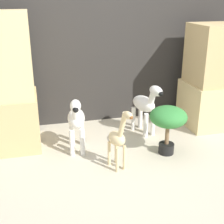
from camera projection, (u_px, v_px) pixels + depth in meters
ground_plane at (139, 169)px, 3.14m from camera, size 14.00×14.00×0.00m
wall_back at (107, 39)px, 4.01m from camera, size 6.40×0.08×2.20m
rock_pillar_left at (7, 85)px, 3.37m from camera, size 0.61×0.63×1.49m
rock_pillar_right at (211, 79)px, 3.98m from camera, size 0.61×0.63×1.31m
zebra_right at (146, 105)px, 3.80m from camera, size 0.29×0.53×0.66m
zebra_left at (76, 120)px, 3.35m from camera, size 0.23×0.53×0.66m
giraffe_figurine at (118, 138)px, 3.03m from camera, size 0.20×0.37×0.66m
potted_palm_front at (168, 120)px, 3.31m from camera, size 0.40×0.40×0.54m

